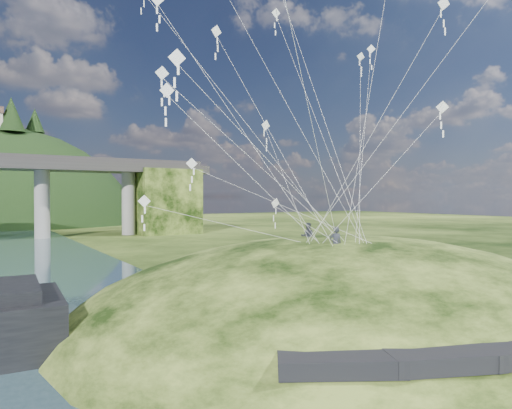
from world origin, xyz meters
TOP-DOWN VIEW (x-y plane):
  - ground at (0.00, 0.00)m, footprint 320.00×320.00m
  - grass_hill at (8.00, 2.00)m, footprint 36.00×32.00m
  - wooden_dock at (-8.37, 6.32)m, footprint 13.49×6.02m
  - kite_flyers at (6.32, 2.63)m, footprint 2.18×4.90m
  - kite_swarm at (5.16, 5.81)m, footprint 21.46×16.80m

SIDE VIEW (x-z plane):
  - grass_hill at x=8.00m, z-range -8.00..5.00m
  - ground at x=0.00m, z-range 0.00..0.00m
  - wooden_dock at x=-8.37m, z-range -0.06..0.90m
  - kite_flyers at x=6.32m, z-range 4.88..6.78m
  - kite_swarm at x=5.16m, z-range 6.77..27.93m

